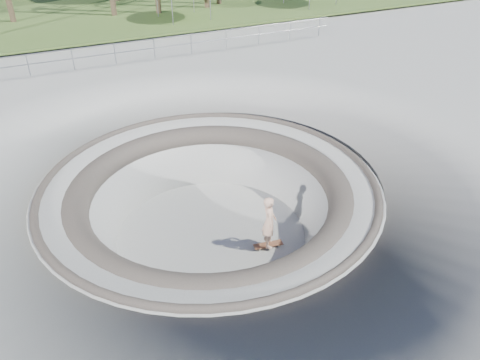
% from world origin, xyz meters
% --- Properties ---
extents(ground, '(180.00, 180.00, 0.00)m').
position_xyz_m(ground, '(0.00, 0.00, 0.00)').
color(ground, '#A4A5A0').
rests_on(ground, ground).
extents(skate_bowl, '(14.00, 14.00, 4.10)m').
position_xyz_m(skate_bowl, '(0.00, 0.00, -1.83)').
color(skate_bowl, '#A4A5A0').
rests_on(skate_bowl, ground).
extents(distant_hills, '(103.20, 45.00, 28.60)m').
position_xyz_m(distant_hills, '(3.78, 57.17, -7.02)').
color(distant_hills, olive).
rests_on(distant_hills, ground).
extents(safety_railing, '(25.00, 0.06, 1.03)m').
position_xyz_m(safety_railing, '(0.00, 12.00, 0.69)').
color(safety_railing, gray).
rests_on(safety_railing, ground).
extents(skateboard, '(0.95, 0.41, 0.09)m').
position_xyz_m(skateboard, '(1.32, -1.41, -1.82)').
color(skateboard, brown).
rests_on(skateboard, ground).
extents(skater, '(0.63, 0.75, 1.75)m').
position_xyz_m(skater, '(1.32, -1.41, -0.93)').
color(skater, '#E8B396').
rests_on(skater, skateboard).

